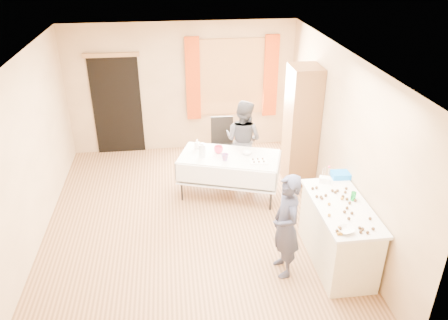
{
  "coord_description": "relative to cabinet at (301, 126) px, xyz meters",
  "views": [
    {
      "loc": [
        -0.24,
        -5.67,
        4.02
      ],
      "look_at": [
        0.49,
        0.0,
        1.07
      ],
      "focal_mm": 35.0,
      "sensor_mm": 36.0,
      "label": 1
    }
  ],
  "objects": [
    {
      "name": "floor",
      "position": [
        -1.99,
        -1.11,
        -1.07
      ],
      "size": [
        4.5,
        5.5,
        0.02
      ],
      "primitive_type": "cube",
      "color": "#9E7047",
      "rests_on": "ground"
    },
    {
      "name": "ceiling",
      "position": [
        -1.99,
        -1.11,
        1.55
      ],
      "size": [
        4.5,
        5.5,
        0.02
      ],
      "primitive_type": "cube",
      "color": "white",
      "rests_on": "floor"
    },
    {
      "name": "wall_back",
      "position": [
        -1.99,
        1.65,
        0.24
      ],
      "size": [
        4.5,
        0.02,
        2.6
      ],
      "primitive_type": "cube",
      "color": "tan",
      "rests_on": "floor"
    },
    {
      "name": "wall_front",
      "position": [
        -1.99,
        -3.87,
        0.24
      ],
      "size": [
        4.5,
        0.02,
        2.6
      ],
      "primitive_type": "cube",
      "color": "tan",
      "rests_on": "floor"
    },
    {
      "name": "wall_left",
      "position": [
        -4.25,
        -1.11,
        0.24
      ],
      "size": [
        0.02,
        5.5,
        2.6
      ],
      "primitive_type": "cube",
      "color": "tan",
      "rests_on": "floor"
    },
    {
      "name": "wall_right",
      "position": [
        0.27,
        -1.11,
        0.24
      ],
      "size": [
        0.02,
        5.5,
        2.6
      ],
      "primitive_type": "cube",
      "color": "tan",
      "rests_on": "floor"
    },
    {
      "name": "window_frame",
      "position": [
        -0.99,
        1.61,
        0.44
      ],
      "size": [
        1.32,
        0.06,
        1.52
      ],
      "primitive_type": "cube",
      "color": "olive",
      "rests_on": "wall_back"
    },
    {
      "name": "window_pane",
      "position": [
        -0.99,
        1.59,
        0.44
      ],
      "size": [
        1.2,
        0.02,
        1.4
      ],
      "primitive_type": "cube",
      "color": "white",
      "rests_on": "wall_back"
    },
    {
      "name": "curtain_left",
      "position": [
        -1.77,
        1.56,
        0.44
      ],
      "size": [
        0.28,
        0.06,
        1.65
      ],
      "primitive_type": "cube",
      "color": "#B13A0D",
      "rests_on": "wall_back"
    },
    {
      "name": "curtain_right",
      "position": [
        -0.21,
        1.56,
        0.44
      ],
      "size": [
        0.28,
        0.06,
        1.65
      ],
      "primitive_type": "cube",
      "color": "#B13A0D",
      "rests_on": "wall_back"
    },
    {
      "name": "doorway",
      "position": [
        -3.29,
        1.62,
        -0.06
      ],
      "size": [
        0.95,
        0.04,
        2.0
      ],
      "primitive_type": "cube",
      "color": "black",
      "rests_on": "floor"
    },
    {
      "name": "door_lintel",
      "position": [
        -3.29,
        1.59,
        0.96
      ],
      "size": [
        1.05,
        0.06,
        0.08
      ],
      "primitive_type": "cube",
      "color": "olive",
      "rests_on": "wall_back"
    },
    {
      "name": "cabinet",
      "position": [
        0.0,
        0.0,
        0.0
      ],
      "size": [
        0.5,
        0.6,
        2.12
      ],
      "primitive_type": "cube",
      "color": "brown",
      "rests_on": "floor"
    },
    {
      "name": "counter",
      "position": [
        -0.1,
        -2.27,
        -0.61
      ],
      "size": [
        0.69,
        1.45,
        0.91
      ],
      "color": "beige",
      "rests_on": "floor"
    },
    {
      "name": "party_table",
      "position": [
        -1.31,
        -0.36,
        -0.62
      ],
      "size": [
        1.84,
        1.33,
        0.75
      ],
      "rotation": [
        0.0,
        0.0,
        -0.32
      ],
      "color": "black",
      "rests_on": "floor"
    },
    {
      "name": "chair",
      "position": [
        -1.3,
        0.59,
        -0.76
      ],
      "size": [
        0.43,
        0.43,
        1.01
      ],
      "rotation": [
        0.0,
        0.0,
        -0.04
      ],
      "color": "black",
      "rests_on": "floor"
    },
    {
      "name": "girl",
      "position": [
        -0.86,
        -2.38,
        -0.34
      ],
      "size": [
        0.6,
        0.46,
        1.45
      ],
      "primitive_type": "imported",
      "rotation": [
        0.0,
        0.0,
        -1.47
      ],
      "color": "#26283F",
      "rests_on": "floor"
    },
    {
      "name": "woman",
      "position": [
        -0.98,
        0.25,
        -0.32
      ],
      "size": [
        1.27,
        1.26,
        1.48
      ],
      "primitive_type": "imported",
      "rotation": [
        0.0,
        0.0,
        2.48
      ],
      "color": "black",
      "rests_on": "floor"
    },
    {
      "name": "soda_can",
      "position": [
        0.08,
        -2.17,
        -0.09
      ],
      "size": [
        0.08,
        0.08,
        0.12
      ],
      "primitive_type": "cylinder",
      "rotation": [
        0.0,
        0.0,
        0.31
      ],
      "color": "#0C932D",
      "rests_on": "counter"
    },
    {
      "name": "mixing_bowl",
      "position": [
        -0.27,
        -2.82,
        -0.13
      ],
      "size": [
        0.3,
        0.3,
        0.05
      ],
      "primitive_type": "imported",
      "rotation": [
        0.0,
        0.0,
        0.3
      ],
      "color": "white",
      "rests_on": "counter"
    },
    {
      "name": "foam_block",
      "position": [
        -0.14,
        -1.67,
        -0.11
      ],
      "size": [
        0.18,
        0.15,
        0.08
      ],
      "primitive_type": "cube",
      "rotation": [
        0.0,
        0.0,
        -0.39
      ],
      "color": "white",
      "rests_on": "counter"
    },
    {
      "name": "blue_basket",
      "position": [
        0.16,
        -1.56,
        -0.11
      ],
      "size": [
        0.31,
        0.22,
        0.08
      ],
      "primitive_type": "cube",
      "rotation": [
        0.0,
        0.0,
        -0.07
      ],
      "color": "blue",
      "rests_on": "counter"
    },
    {
      "name": "pitcher",
      "position": [
        -1.76,
        -0.33,
        -0.2
      ],
      "size": [
        0.12,
        0.12,
        0.22
      ],
      "primitive_type": "cylinder",
      "rotation": [
        0.0,
        0.0,
        -0.13
      ],
      "color": "silver",
      "rests_on": "party_table"
    },
    {
      "name": "cup_red",
      "position": [
        -1.48,
        -0.22,
        -0.25
      ],
      "size": [
        0.2,
        0.2,
        0.12
      ],
      "primitive_type": "imported",
      "rotation": [
        0.0,
        0.0,
        -0.16
      ],
      "color": "#E42B4C",
      "rests_on": "party_table"
    },
    {
      "name": "cup_rainbow",
      "position": [
        -1.4,
        -0.51,
        -0.26
      ],
      "size": [
        0.22,
        0.22,
        0.11
      ],
      "primitive_type": "imported",
      "rotation": [
        0.0,
        0.0,
        -0.46
      ],
      "color": "red",
      "rests_on": "party_table"
    },
    {
      "name": "small_bowl",
      "position": [
        -1.01,
        -0.33,
        -0.29
      ],
      "size": [
        0.18,
        0.18,
        0.05
      ],
      "primitive_type": "imported",
      "rotation": [
        0.0,
        0.0,
        -0.07
      ],
      "color": "white",
      "rests_on": "party_table"
    },
    {
      "name": "pastry_tray",
      "position": [
        -0.88,
        -0.65,
        -0.3
      ],
      "size": [
        0.29,
        0.21,
        0.02
      ],
      "primitive_type": "cube",
      "rotation": [
        0.0,
        0.0,
        -0.04
      ],
      "color": "white",
      "rests_on": "party_table"
    },
    {
      "name": "bottle",
      "position": [
        -1.82,
        -0.0,
        -0.23
      ],
      "size": [
        0.14,
        0.14,
        0.17
      ],
      "primitive_type": "imported",
      "rotation": [
        0.0,
        0.0,
        -0.52
      ],
      "color": "white",
      "rests_on": "party_table"
    },
    {
      "name": "cake_balls",
      "position": [
        -0.14,
        -2.36,
        -0.13
      ],
      "size": [
        0.54,
        1.1,
        0.04
      ],
      "color": "#3F2314",
      "rests_on": "counter"
    }
  ]
}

